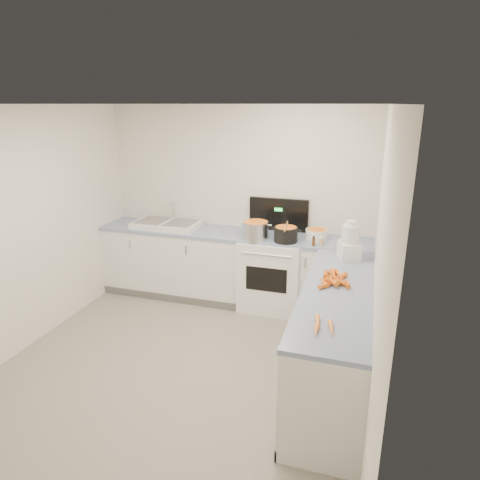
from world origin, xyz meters
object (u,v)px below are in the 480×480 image
(mixing_bowl, at_px, (317,234))
(extract_bottle, at_px, (314,242))
(food_processor, at_px, (350,243))
(sink, at_px, (167,224))
(black_pot, at_px, (286,235))
(steel_pot, at_px, (256,231))
(spice_jar, at_px, (321,242))
(stove, at_px, (272,272))

(mixing_bowl, height_order, extract_bottle, mixing_bowl)
(food_processor, bearing_deg, sink, 166.92)
(black_pot, bearing_deg, steel_pot, 179.25)
(spice_jar, bearing_deg, extract_bottle, -148.13)
(stove, xyz_separation_m, spice_jar, (0.61, -0.17, 0.51))
(sink, relative_size, mixing_bowl, 3.25)
(mixing_bowl, distance_m, spice_jar, 0.23)
(sink, bearing_deg, black_pot, -5.94)
(extract_bottle, bearing_deg, mixing_bowl, 90.03)
(spice_jar, bearing_deg, food_processor, -48.48)
(extract_bottle, xyz_separation_m, spice_jar, (0.08, 0.05, -0.01))
(mixing_bowl, bearing_deg, steel_pot, -164.27)
(steel_pot, height_order, food_processor, food_processor)
(steel_pot, relative_size, spice_jar, 4.00)
(steel_pot, xyz_separation_m, food_processor, (1.12, -0.39, 0.08))
(sink, relative_size, spice_jar, 10.78)
(stove, bearing_deg, sink, 179.38)
(extract_bottle, relative_size, spice_jar, 1.18)
(extract_bottle, height_order, spice_jar, extract_bottle)
(spice_jar, xyz_separation_m, food_processor, (0.33, -0.37, 0.14))
(stove, xyz_separation_m, mixing_bowl, (0.52, 0.05, 0.53))
(black_pot, distance_m, food_processor, 0.85)
(stove, xyz_separation_m, black_pot, (0.18, -0.15, 0.54))
(black_pot, bearing_deg, mixing_bowl, 31.24)
(black_pot, xyz_separation_m, extract_bottle, (0.34, -0.06, -0.03))
(steel_pot, relative_size, food_processor, 0.77)
(stove, relative_size, spice_jar, 17.05)
(steel_pot, height_order, spice_jar, steel_pot)
(mixing_bowl, bearing_deg, stove, -174.54)
(stove, height_order, spice_jar, stove)
(mixing_bowl, relative_size, spice_jar, 3.32)
(stove, distance_m, food_processor, 1.26)
(stove, height_order, black_pot, stove)
(mixing_bowl, relative_size, extract_bottle, 2.82)
(spice_jar, bearing_deg, steel_pot, 178.84)
(black_pot, height_order, mixing_bowl, black_pot)
(black_pot, height_order, spice_jar, black_pot)
(mixing_bowl, bearing_deg, black_pot, -148.76)
(spice_jar, bearing_deg, black_pot, 178.49)
(steel_pot, distance_m, extract_bottle, 0.71)
(food_processor, bearing_deg, black_pot, 152.90)
(mixing_bowl, bearing_deg, food_processor, -54.92)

